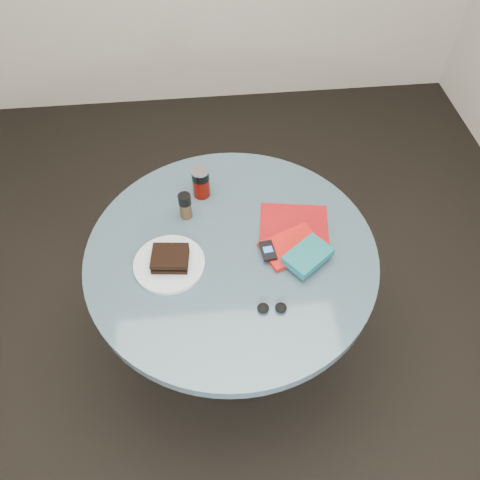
{
  "coord_description": "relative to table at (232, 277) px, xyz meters",
  "views": [
    {
      "loc": [
        -0.07,
        -0.97,
        2.02
      ],
      "look_at": [
        0.03,
        0.0,
        0.8
      ],
      "focal_mm": 35.0,
      "sensor_mm": 36.0,
      "label": 1
    }
  ],
  "objects": [
    {
      "name": "ground",
      "position": [
        0.0,
        0.0,
        -0.59
      ],
      "size": [
        4.0,
        4.0,
        0.0
      ],
      "primitive_type": "plane",
      "color": "black",
      "rests_on": "ground"
    },
    {
      "name": "novel",
      "position": [
        0.25,
        -0.08,
        0.2
      ],
      "size": [
        0.18,
        0.17,
        0.03
      ],
      "primitive_type": "cube",
      "rotation": [
        0.0,
        0.0,
        0.65
      ],
      "color": "#13565E",
      "rests_on": "red_book"
    },
    {
      "name": "red_book",
      "position": [
        0.2,
        -0.02,
        0.18
      ],
      "size": [
        0.23,
        0.19,
        0.02
      ],
      "primitive_type": "cube",
      "rotation": [
        0.0,
        0.0,
        0.39
      ],
      "color": "#B2120E",
      "rests_on": "magazine"
    },
    {
      "name": "table",
      "position": [
        0.0,
        0.0,
        0.0
      ],
      "size": [
        1.0,
        1.0,
        0.75
      ],
      "color": "black",
      "rests_on": "ground"
    },
    {
      "name": "magazine",
      "position": [
        0.23,
        0.1,
        0.17
      ],
      "size": [
        0.27,
        0.22,
        0.0
      ],
      "primitive_type": "cube",
      "rotation": [
        0.0,
        0.0,
        -0.16
      ],
      "color": "maroon",
      "rests_on": "table"
    },
    {
      "name": "headphones",
      "position": [
        0.1,
        -0.25,
        0.17
      ],
      "size": [
        0.09,
        0.04,
        0.02
      ],
      "color": "black",
      "rests_on": "table"
    },
    {
      "name": "pepper_grinder",
      "position": [
        -0.15,
        0.17,
        0.22
      ],
      "size": [
        0.05,
        0.05,
        0.1
      ],
      "color": "#3E2D1A",
      "rests_on": "table"
    },
    {
      "name": "plate",
      "position": [
        -0.21,
        -0.04,
        0.17
      ],
      "size": [
        0.25,
        0.25,
        0.02
      ],
      "primitive_type": "cylinder",
      "rotation": [
        0.0,
        0.0,
        0.08
      ],
      "color": "silver",
      "rests_on": "table"
    },
    {
      "name": "mp3_player",
      "position": [
        0.12,
        -0.04,
        0.19
      ],
      "size": [
        0.05,
        0.08,
        0.01
      ],
      "color": "black",
      "rests_on": "red_book"
    },
    {
      "name": "soda_can",
      "position": [
        -0.09,
        0.27,
        0.22
      ],
      "size": [
        0.07,
        0.07,
        0.12
      ],
      "color": "#600B04",
      "rests_on": "table"
    },
    {
      "name": "sandwich",
      "position": [
        -0.2,
        -0.04,
        0.2
      ],
      "size": [
        0.13,
        0.11,
        0.04
      ],
      "color": "black",
      "rests_on": "plate"
    }
  ]
}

